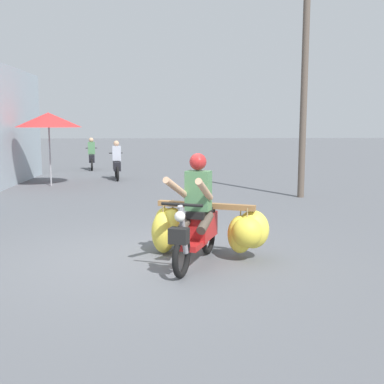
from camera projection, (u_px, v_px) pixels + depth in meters
The scene contains 6 objects.
ground_plane at pixel (141, 259), 6.98m from camera, with size 120.00×120.00×0.00m, color #56595E.
motorbike_main_loaded at pixel (203, 226), 6.98m from camera, with size 1.85×1.97×1.58m.
motorbike_distant_ahead_left at pixel (117, 164), 16.89m from camera, with size 0.52×1.61×1.40m.
motorbike_distant_ahead_right at pixel (92, 157), 20.52m from camera, with size 0.53×1.61×1.40m.
market_umbrella_near_shop at pixel (48, 120), 14.96m from camera, with size 2.07×2.07×2.34m.
utility_pole at pixel (304, 98), 12.51m from camera, with size 0.18×0.18×5.34m, color brown.
Camera 1 is at (0.37, -6.80, 1.98)m, focal length 44.12 mm.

